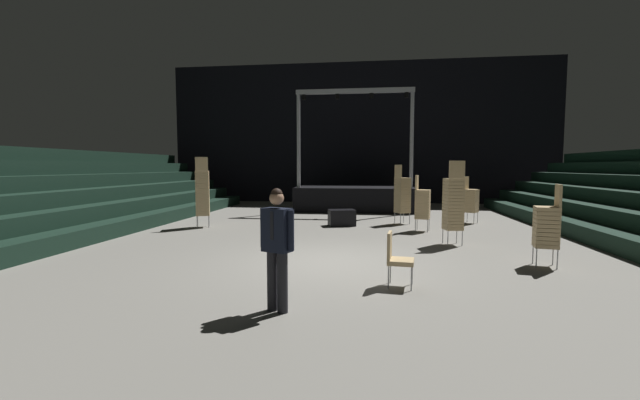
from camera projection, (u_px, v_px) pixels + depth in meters
ground_plane at (332, 264)px, 8.87m from camera, size 22.00×30.00×0.10m
arena_end_wall at (359, 133)px, 23.36m from camera, size 22.00×0.30×8.00m
bleacher_bank_left at (12, 193)px, 10.89m from camera, size 4.50×24.00×2.70m
stage_riser at (355, 197)px, 19.43m from camera, size 5.49×3.18×5.47m
man_with_tie at (277, 242)px, 5.73m from camera, size 0.56×0.37×1.77m
chair_stack_front_left at (453, 203)px, 10.68m from camera, size 0.51×0.51×2.22m
chair_stack_front_right at (547, 225)px, 8.35m from camera, size 0.51×0.51×1.71m
chair_stack_mid_left at (203, 192)px, 13.82m from camera, size 0.57×0.57×2.39m
chair_stack_mid_right at (471, 200)px, 14.82m from camera, size 0.61×0.61×1.71m
chair_stack_mid_centre at (422, 203)px, 12.98m from camera, size 0.54×0.54×1.79m
chair_stack_rear_left at (402, 194)px, 14.64m from camera, size 0.60×0.60×2.14m
equipment_road_case at (342, 218)px, 14.24m from camera, size 1.04×0.83×0.57m
loose_chair_near_man at (397, 256)px, 6.98m from camera, size 0.49×0.49×0.95m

